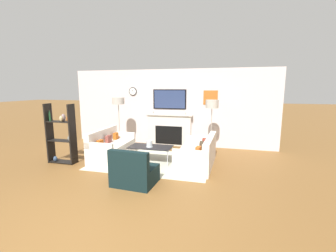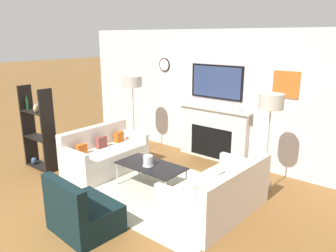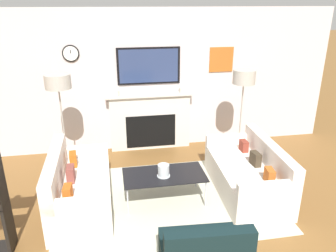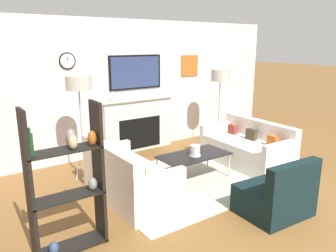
{
  "view_description": "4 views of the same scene",
  "coord_description": "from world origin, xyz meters",
  "px_view_note": "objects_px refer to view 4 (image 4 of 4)",
  "views": [
    {
      "loc": [
        1.95,
        -2.59,
        2.06
      ],
      "look_at": [
        0.35,
        3.58,
        0.97
      ],
      "focal_mm": 24.0,
      "sensor_mm": 36.0,
      "label": 1
    },
    {
      "loc": [
        3.48,
        -0.66,
        2.57
      ],
      "look_at": [
        -0.16,
        3.77,
        0.98
      ],
      "focal_mm": 35.0,
      "sensor_mm": 36.0,
      "label": 2
    },
    {
      "loc": [
        -0.74,
        -0.97,
        2.81
      ],
      "look_at": [
        0.08,
        3.53,
        1.05
      ],
      "focal_mm": 35.0,
      "sensor_mm": 36.0,
      "label": 3
    },
    {
      "loc": [
        -3.35,
        -0.79,
        2.23
      ],
      "look_at": [
        -0.19,
        3.71,
        0.84
      ],
      "focal_mm": 35.0,
      "sensor_mm": 36.0,
      "label": 4
    }
  ],
  "objects_px": {
    "floor_lamp_left": "(79,85)",
    "shelf_unit": "(68,181)",
    "armchair": "(276,196)",
    "floor_lamp_right": "(220,77)",
    "coffee_table": "(194,156)",
    "couch_right": "(247,149)",
    "hurricane_candle": "(195,151)",
    "couch_left": "(128,179)"
  },
  "relations": [
    {
      "from": "floor_lamp_left",
      "to": "shelf_unit",
      "type": "distance_m",
      "value": 2.12
    },
    {
      "from": "armchair",
      "to": "floor_lamp_right",
      "type": "relative_size",
      "value": 0.54
    },
    {
      "from": "coffee_table",
      "to": "couch_right",
      "type": "bearing_deg",
      "value": 0.64
    },
    {
      "from": "hurricane_candle",
      "to": "shelf_unit",
      "type": "bearing_deg",
      "value": -164.29
    },
    {
      "from": "couch_left",
      "to": "armchair",
      "type": "xyz_separation_m",
      "value": [
        1.39,
        -1.55,
        -0.04
      ]
    },
    {
      "from": "floor_lamp_left",
      "to": "floor_lamp_right",
      "type": "height_order",
      "value": "floor_lamp_left"
    },
    {
      "from": "armchair",
      "to": "floor_lamp_left",
      "type": "bearing_deg",
      "value": 122.1
    },
    {
      "from": "couch_left",
      "to": "floor_lamp_right",
      "type": "height_order",
      "value": "floor_lamp_right"
    },
    {
      "from": "couch_left",
      "to": "hurricane_candle",
      "type": "relative_size",
      "value": 8.48
    },
    {
      "from": "floor_lamp_right",
      "to": "armchair",
      "type": "bearing_deg",
      "value": -118.64
    },
    {
      "from": "armchair",
      "to": "floor_lamp_right",
      "type": "height_order",
      "value": "floor_lamp_right"
    },
    {
      "from": "armchair",
      "to": "floor_lamp_right",
      "type": "distance_m",
      "value": 3.25
    },
    {
      "from": "floor_lamp_right",
      "to": "couch_right",
      "type": "bearing_deg",
      "value": -103.72
    },
    {
      "from": "armchair",
      "to": "coffee_table",
      "type": "height_order",
      "value": "armchair"
    },
    {
      "from": "couch_right",
      "to": "floor_lamp_right",
      "type": "distance_m",
      "value": 1.67
    },
    {
      "from": "couch_right",
      "to": "coffee_table",
      "type": "height_order",
      "value": "couch_right"
    },
    {
      "from": "shelf_unit",
      "to": "floor_lamp_right",
      "type": "bearing_deg",
      "value": 24.52
    },
    {
      "from": "coffee_table",
      "to": "floor_lamp_right",
      "type": "height_order",
      "value": "floor_lamp_right"
    },
    {
      "from": "armchair",
      "to": "floor_lamp_left",
      "type": "xyz_separation_m",
      "value": [
        -1.64,
        2.62,
        1.33
      ]
    },
    {
      "from": "armchair",
      "to": "hurricane_candle",
      "type": "height_order",
      "value": "armchair"
    },
    {
      "from": "armchair",
      "to": "coffee_table",
      "type": "distance_m",
      "value": 1.55
    },
    {
      "from": "coffee_table",
      "to": "hurricane_candle",
      "type": "xyz_separation_m",
      "value": [
        -0.02,
        -0.05,
        0.1
      ]
    },
    {
      "from": "couch_right",
      "to": "shelf_unit",
      "type": "xyz_separation_m",
      "value": [
        -3.65,
        -0.71,
        0.52
      ]
    },
    {
      "from": "coffee_table",
      "to": "couch_left",
      "type": "bearing_deg",
      "value": 179.23
    },
    {
      "from": "couch_left",
      "to": "armchair",
      "type": "relative_size",
      "value": 1.75
    },
    {
      "from": "floor_lamp_right",
      "to": "floor_lamp_left",
      "type": "bearing_deg",
      "value": 180.0
    },
    {
      "from": "coffee_table",
      "to": "hurricane_candle",
      "type": "relative_size",
      "value": 6.27
    },
    {
      "from": "couch_right",
      "to": "coffee_table",
      "type": "relative_size",
      "value": 1.47
    },
    {
      "from": "coffee_table",
      "to": "hurricane_candle",
      "type": "bearing_deg",
      "value": -110.73
    },
    {
      "from": "coffee_table",
      "to": "floor_lamp_right",
      "type": "xyz_separation_m",
      "value": [
        1.58,
        1.09,
        1.14
      ]
    },
    {
      "from": "armchair",
      "to": "floor_lamp_left",
      "type": "relative_size",
      "value": 0.53
    },
    {
      "from": "couch_right",
      "to": "armchair",
      "type": "distance_m",
      "value": 1.94
    },
    {
      "from": "armchair",
      "to": "shelf_unit",
      "type": "xyz_separation_m",
      "value": [
        -2.48,
        0.84,
        0.54
      ]
    },
    {
      "from": "coffee_table",
      "to": "floor_lamp_right",
      "type": "distance_m",
      "value": 2.23
    },
    {
      "from": "armchair",
      "to": "shelf_unit",
      "type": "height_order",
      "value": "shelf_unit"
    },
    {
      "from": "coffee_table",
      "to": "shelf_unit",
      "type": "bearing_deg",
      "value": -163.34
    },
    {
      "from": "couch_left",
      "to": "armchair",
      "type": "distance_m",
      "value": 2.08
    },
    {
      "from": "armchair",
      "to": "coffee_table",
      "type": "bearing_deg",
      "value": 95.63
    },
    {
      "from": "couch_right",
      "to": "floor_lamp_left",
      "type": "height_order",
      "value": "floor_lamp_left"
    },
    {
      "from": "couch_left",
      "to": "couch_right",
      "type": "bearing_deg",
      "value": -0.04
    },
    {
      "from": "shelf_unit",
      "to": "hurricane_candle",
      "type": "bearing_deg",
      "value": 15.71
    },
    {
      "from": "couch_right",
      "to": "armchair",
      "type": "xyz_separation_m",
      "value": [
        -1.17,
        -1.55,
        -0.03
      ]
    }
  ]
}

